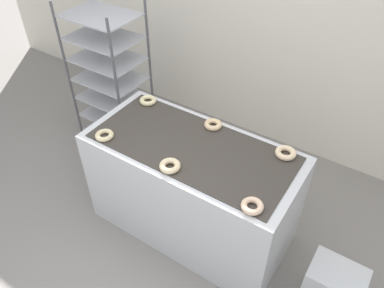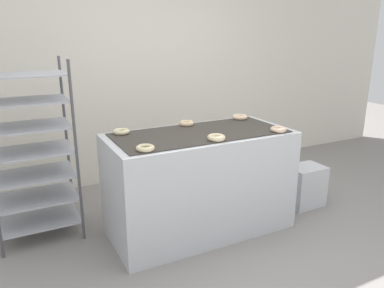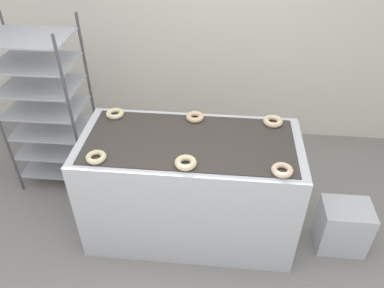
{
  "view_description": "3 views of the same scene",
  "coord_description": "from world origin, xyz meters",
  "views": [
    {
      "loc": [
        1.11,
        -1.07,
        2.66
      ],
      "look_at": [
        0.0,
        0.62,
        0.93
      ],
      "focal_mm": 35.0,
      "sensor_mm": 36.0,
      "label": 1
    },
    {
      "loc": [
        -1.47,
        -2.08,
        1.72
      ],
      "look_at": [
        0.0,
        0.77,
        0.77
      ],
      "focal_mm": 35.0,
      "sensor_mm": 36.0,
      "label": 2
    },
    {
      "loc": [
        0.22,
        -1.48,
        2.47
      ],
      "look_at": [
        0.0,
        0.77,
        0.77
      ],
      "focal_mm": 35.0,
      "sensor_mm": 36.0,
      "label": 3
    }
  ],
  "objects": [
    {
      "name": "wall_back",
      "position": [
        0.0,
        2.12,
        1.4
      ],
      "size": [
        8.0,
        0.05,
        2.8
      ],
      "color": "silver",
      "rests_on": "ground_plane"
    },
    {
      "name": "donut_far_left",
      "position": [
        -0.61,
        0.89,
        0.93
      ],
      "size": [
        0.14,
        0.14,
        0.04
      ],
      "primitive_type": "torus",
      "color": "beige",
      "rests_on": "fryer_machine"
    },
    {
      "name": "glaze_bin",
      "position": [
        1.2,
        0.56,
        0.21
      ],
      "size": [
        0.37,
        0.28,
        0.42
      ],
      "color": "silver",
      "rests_on": "ground_plane"
    },
    {
      "name": "donut_far_center",
      "position": [
        0.01,
        0.9,
        0.93
      ],
      "size": [
        0.14,
        0.14,
        0.04
      ],
      "primitive_type": "torus",
      "color": "beige",
      "rests_on": "fryer_machine"
    },
    {
      "name": "donut_near_left",
      "position": [
        -0.59,
        0.36,
        0.93
      ],
      "size": [
        0.14,
        0.14,
        0.04
      ],
      "primitive_type": "torus",
      "color": "beige",
      "rests_on": "fryer_machine"
    },
    {
      "name": "baking_rack_cart",
      "position": [
        -1.3,
        1.16,
        0.78
      ],
      "size": [
        0.66,
        0.49,
        1.53
      ],
      "color": "#4C4C51",
      "rests_on": "ground_plane"
    },
    {
      "name": "donut_near_center",
      "position": [
        -0.0,
        0.36,
        0.93
      ],
      "size": [
        0.14,
        0.14,
        0.04
      ],
      "primitive_type": "torus",
      "color": "beige",
      "rests_on": "fryer_machine"
    },
    {
      "name": "donut_near_right",
      "position": [
        0.61,
        0.35,
        0.93
      ],
      "size": [
        0.14,
        0.14,
        0.04
      ],
      "primitive_type": "torus",
      "color": "beige",
      "rests_on": "fryer_machine"
    },
    {
      "name": "donut_far_right",
      "position": [
        0.6,
        0.9,
        0.93
      ],
      "size": [
        0.15,
        0.15,
        0.04
      ],
      "primitive_type": "torus",
      "color": "beige",
      "rests_on": "fryer_machine"
    },
    {
      "name": "ground_plane",
      "position": [
        0.0,
        0.0,
        0.0
      ],
      "size": [
        14.0,
        14.0,
        0.0
      ],
      "primitive_type": "plane",
      "color": "gray"
    },
    {
      "name": "fryer_machine",
      "position": [
        0.0,
        0.62,
        0.45
      ],
      "size": [
        1.59,
        0.75,
        0.91
      ],
      "color": "silver",
      "rests_on": "ground_plane"
    }
  ]
}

